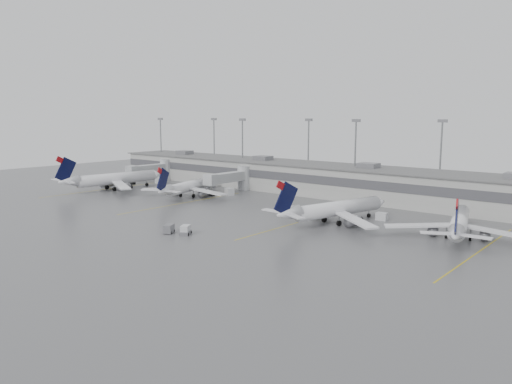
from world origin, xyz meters
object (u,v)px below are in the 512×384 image
Objects in this scene: jet_far_left at (112,179)px; jet_mid_right at (334,209)px; jet_mid_left at (188,186)px; jet_far_right at (459,223)px; baggage_tug at (185,231)px.

jet_mid_right is at bearing 7.86° from jet_far_left.
jet_mid_left is 1.00× the size of jet_far_right.
jet_far_right is at bearing -16.84° from jet_mid_left.
baggage_tug is at bearing -108.00° from jet_mid_right.
jet_far_left reaches higher than jet_mid_left.
baggage_tug is at bearing -159.22° from jet_far_right.
jet_far_left is 96.75m from jet_far_right.
jet_mid_left is at bearing -169.99° from jet_mid_right.
jet_mid_right is 30.04m from baggage_tug.
jet_mid_right reaches higher than baggage_tug.
jet_far_left is 1.20× the size of jet_far_right.
jet_mid_left is 42.39m from baggage_tug.
jet_far_left is 1.12× the size of jet_mid_right.
jet_mid_right is 1.07× the size of jet_far_right.
jet_mid_right is at bearing 173.20° from jet_far_right.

